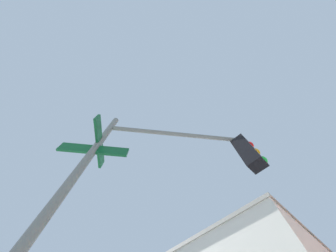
% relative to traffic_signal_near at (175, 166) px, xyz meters
% --- Properties ---
extents(traffic_signal_near, '(2.27, 2.86, 5.03)m').
position_rel_traffic_signal_near_xyz_m(traffic_signal_near, '(0.00, 0.00, 0.00)').
color(traffic_signal_near, slate).
rests_on(traffic_signal_near, ground_plane).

